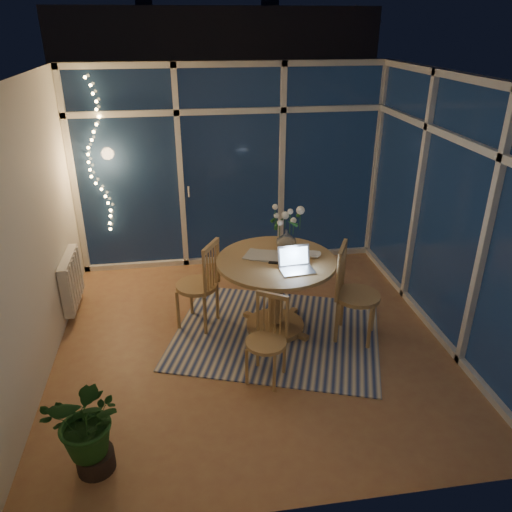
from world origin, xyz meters
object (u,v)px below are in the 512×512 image
(chair_front, at_px, (266,341))
(flower_vase, at_px, (286,240))
(chair_left, at_px, (197,283))
(potted_plant, at_px, (90,430))
(laptop, at_px, (297,260))
(dining_table, at_px, (276,295))
(chair_right, at_px, (358,294))

(chair_front, distance_m, flower_vase, 1.23)
(chair_left, bearing_deg, chair_front, 57.40)
(potted_plant, bearing_deg, chair_front, 30.14)
(chair_left, bearing_deg, potted_plant, 3.65)
(laptop, distance_m, flower_vase, 0.52)
(chair_front, xyz_separation_m, flower_vase, (0.39, 1.04, 0.51))
(chair_left, bearing_deg, dining_table, 103.11)
(dining_table, relative_size, chair_left, 1.21)
(chair_right, relative_size, flower_vase, 4.98)
(dining_table, xyz_separation_m, potted_plant, (-1.66, -1.63, -0.04))
(chair_left, distance_m, chair_front, 1.18)
(chair_left, xyz_separation_m, potted_plant, (-0.85, -1.85, -0.12))
(potted_plant, bearing_deg, laptop, 36.66)
(chair_right, height_order, chair_front, chair_right)
(laptop, xyz_separation_m, potted_plant, (-1.81, -1.35, -0.57))
(chair_right, height_order, laptop, laptop)
(chair_right, relative_size, chair_front, 1.24)
(dining_table, bearing_deg, potted_plant, -135.58)
(chair_left, distance_m, flower_vase, 1.06)
(laptop, distance_m, potted_plant, 2.33)
(chair_left, bearing_deg, laptop, 90.83)
(chair_left, bearing_deg, chair_right, 101.00)
(dining_table, height_order, chair_front, chair_front)
(chair_front, xyz_separation_m, laptop, (0.39, 0.52, 0.53))
(chair_right, bearing_deg, laptop, 116.84)
(chair_front, distance_m, potted_plant, 1.64)
(chair_left, height_order, laptop, laptop)
(chair_left, distance_m, chair_right, 1.68)
(flower_vase, bearing_deg, chair_left, -179.14)
(flower_vase, xyz_separation_m, potted_plant, (-1.81, -1.87, -0.56))
(chair_left, xyz_separation_m, flower_vase, (0.96, 0.01, 0.43))
(chair_right, bearing_deg, dining_table, 97.34)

